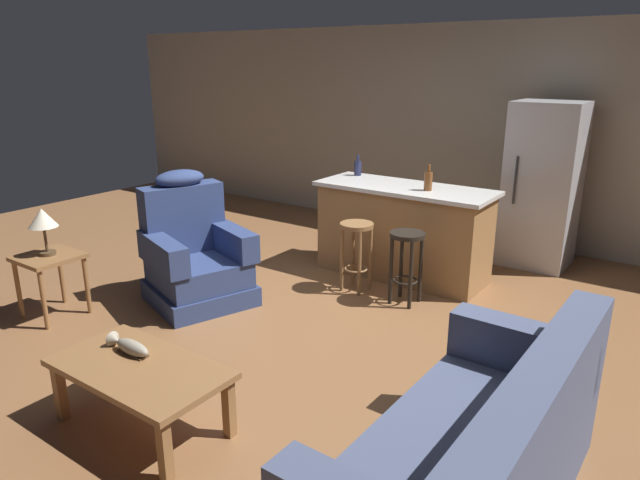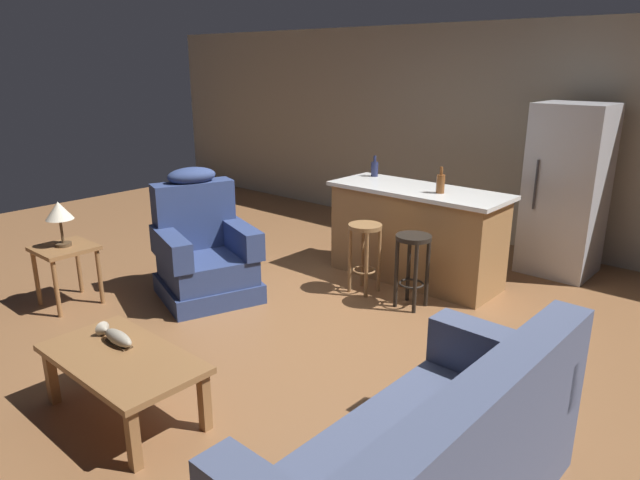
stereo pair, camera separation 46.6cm
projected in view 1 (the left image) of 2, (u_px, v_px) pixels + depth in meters
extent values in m
plane|color=brown|center=(328.00, 320.00, 4.96)|extent=(12.00, 12.00, 0.00)
cube|color=#A89E89|center=(473.00, 134.00, 7.00)|extent=(12.00, 0.05, 2.60)
cube|color=olive|center=(139.00, 369.00, 3.39)|extent=(1.10, 0.60, 0.04)
cube|color=olive|center=(60.00, 391.00, 3.54)|extent=(0.06, 0.06, 0.38)
cube|color=olive|center=(165.00, 451.00, 3.00)|extent=(0.06, 0.06, 0.38)
cube|color=olive|center=(125.00, 360.00, 3.91)|extent=(0.06, 0.06, 0.38)
cube|color=olive|center=(229.00, 408.00, 3.37)|extent=(0.06, 0.06, 0.38)
cube|color=#4C3823|center=(133.00, 353.00, 3.52)|extent=(0.22, 0.07, 0.01)
ellipsoid|color=#9E937F|center=(132.00, 347.00, 3.51)|extent=(0.28, 0.09, 0.09)
cone|color=#9E937F|center=(115.00, 340.00, 3.60)|extent=(0.06, 0.10, 0.10)
cube|color=#4C5675|center=(461.00, 461.00, 2.74)|extent=(0.87, 1.91, 0.22)
cube|color=#4C5675|center=(538.00, 419.00, 2.45)|extent=(0.23, 1.90, 0.52)
cube|color=#4C5675|center=(522.00, 347.00, 3.32)|extent=(0.84, 0.21, 0.28)
cube|color=navy|center=(200.00, 293.00, 5.31)|extent=(1.07, 1.07, 0.18)
cube|color=navy|center=(199.00, 271.00, 5.24)|extent=(1.00, 0.98, 0.24)
cube|color=navy|center=(183.00, 218.00, 5.35)|extent=(0.48, 0.79, 0.64)
ellipsoid|color=navy|center=(180.00, 178.00, 5.23)|extent=(0.40, 0.52, 0.16)
cube|color=navy|center=(231.00, 240.00, 5.34)|extent=(0.81, 0.43, 0.26)
cube|color=navy|center=(163.00, 253.00, 4.97)|extent=(0.81, 0.43, 0.26)
cube|color=olive|center=(48.00, 257.00, 4.89)|extent=(0.48, 0.48, 0.04)
cylinder|color=olive|center=(18.00, 289.00, 4.93)|extent=(0.04, 0.04, 0.52)
cylinder|color=olive|center=(44.00, 300.00, 4.71)|extent=(0.04, 0.04, 0.52)
cylinder|color=olive|center=(61.00, 276.00, 5.24)|extent=(0.04, 0.04, 0.52)
cylinder|color=olive|center=(87.00, 285.00, 5.02)|extent=(0.04, 0.04, 0.52)
cylinder|color=#4C3823|center=(48.00, 253.00, 4.89)|extent=(0.14, 0.14, 0.03)
cylinder|color=#4C3823|center=(46.00, 239.00, 4.85)|extent=(0.02, 0.02, 0.22)
cone|color=beige|center=(42.00, 218.00, 4.80)|extent=(0.24, 0.24, 0.16)
cube|color=#9E7042|center=(403.00, 233.00, 5.87)|extent=(1.71, 0.63, 0.91)
cube|color=silver|center=(405.00, 188.00, 5.73)|extent=(1.80, 0.70, 0.04)
cylinder|color=olive|center=(357.00, 225.00, 5.41)|extent=(0.32, 0.32, 0.04)
torus|color=olive|center=(356.00, 269.00, 5.55)|extent=(0.23, 0.23, 0.02)
cylinder|color=olive|center=(342.00, 260.00, 5.49)|extent=(0.04, 0.04, 0.64)
cylinder|color=olive|center=(359.00, 264.00, 5.38)|extent=(0.04, 0.04, 0.64)
cylinder|color=olive|center=(353.00, 254.00, 5.65)|extent=(0.04, 0.04, 0.64)
cylinder|color=olive|center=(370.00, 258.00, 5.54)|extent=(0.04, 0.04, 0.64)
cylinder|color=black|center=(407.00, 235.00, 5.12)|extent=(0.32, 0.32, 0.04)
torus|color=black|center=(405.00, 280.00, 5.25)|extent=(0.23, 0.23, 0.02)
cylinder|color=black|center=(391.00, 271.00, 5.20)|extent=(0.04, 0.04, 0.64)
cylinder|color=black|center=(411.00, 276.00, 5.09)|extent=(0.04, 0.04, 0.64)
cylinder|color=black|center=(401.00, 265.00, 5.35)|extent=(0.04, 0.04, 0.64)
cylinder|color=black|center=(421.00, 269.00, 5.24)|extent=(0.04, 0.04, 0.64)
cube|color=#B7B7BC|center=(543.00, 185.00, 6.11)|extent=(0.70, 0.66, 1.76)
cylinder|color=#333338|center=(515.00, 180.00, 5.92)|extent=(0.02, 0.02, 0.50)
cylinder|color=#23284C|center=(358.00, 168.00, 6.24)|extent=(0.08, 0.08, 0.16)
cylinder|color=#23284C|center=(358.00, 158.00, 6.21)|extent=(0.03, 0.03, 0.07)
cylinder|color=brown|center=(428.00, 181.00, 5.51)|extent=(0.08, 0.08, 0.18)
cylinder|color=brown|center=(429.00, 169.00, 5.47)|extent=(0.03, 0.03, 0.08)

